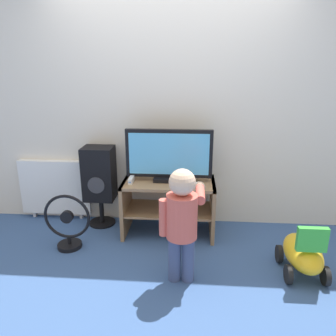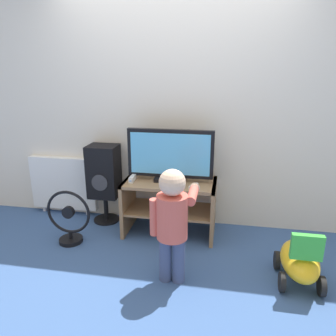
{
  "view_description": "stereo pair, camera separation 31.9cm",
  "coord_description": "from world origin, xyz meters",
  "px_view_note": "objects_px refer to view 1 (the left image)",
  "views": [
    {
      "loc": [
        0.24,
        -2.89,
        1.7
      ],
      "look_at": [
        0.0,
        0.15,
        0.75
      ],
      "focal_mm": 35.0,
      "sensor_mm": 36.0,
      "label": 1
    },
    {
      "loc": [
        0.55,
        -2.85,
        1.7
      ],
      "look_at": [
        0.0,
        0.15,
        0.75
      ],
      "focal_mm": 35.0,
      "sensor_mm": 36.0,
      "label": 2
    }
  ],
  "objects_px": {
    "speaker_tower": "(99,176)",
    "ride_on_toy": "(303,253)",
    "television": "(169,156)",
    "game_console": "(131,179)",
    "radiator": "(55,187)",
    "remote_primary": "(194,185)",
    "floor_fan": "(68,224)",
    "child": "(182,217)"
  },
  "relations": [
    {
      "from": "speaker_tower",
      "to": "ride_on_toy",
      "type": "height_order",
      "value": "speaker_tower"
    },
    {
      "from": "remote_primary",
      "to": "child",
      "type": "height_order",
      "value": "child"
    },
    {
      "from": "game_console",
      "to": "speaker_tower",
      "type": "distance_m",
      "value": 0.44
    },
    {
      "from": "speaker_tower",
      "to": "game_console",
      "type": "bearing_deg",
      "value": -26.51
    },
    {
      "from": "remote_primary",
      "to": "speaker_tower",
      "type": "height_order",
      "value": "speaker_tower"
    },
    {
      "from": "television",
      "to": "child",
      "type": "height_order",
      "value": "television"
    },
    {
      "from": "remote_primary",
      "to": "ride_on_toy",
      "type": "height_order",
      "value": "remote_primary"
    },
    {
      "from": "television",
      "to": "floor_fan",
      "type": "distance_m",
      "value": 1.19
    },
    {
      "from": "game_console",
      "to": "radiator",
      "type": "bearing_deg",
      "value": 161.88
    },
    {
      "from": "television",
      "to": "remote_primary",
      "type": "height_order",
      "value": "television"
    },
    {
      "from": "radiator",
      "to": "child",
      "type": "bearing_deg",
      "value": -35.34
    },
    {
      "from": "television",
      "to": "ride_on_toy",
      "type": "distance_m",
      "value": 1.5
    },
    {
      "from": "game_console",
      "to": "television",
      "type": "bearing_deg",
      "value": 11.01
    },
    {
      "from": "television",
      "to": "ride_on_toy",
      "type": "height_order",
      "value": "television"
    },
    {
      "from": "television",
      "to": "game_console",
      "type": "xyz_separation_m",
      "value": [
        -0.38,
        -0.07,
        -0.23
      ]
    },
    {
      "from": "remote_primary",
      "to": "radiator",
      "type": "xyz_separation_m",
      "value": [
        -1.58,
        0.38,
        -0.22
      ]
    },
    {
      "from": "game_console",
      "to": "floor_fan",
      "type": "xyz_separation_m",
      "value": [
        -0.57,
        -0.33,
        -0.36
      ]
    },
    {
      "from": "game_console",
      "to": "floor_fan",
      "type": "bearing_deg",
      "value": -149.86
    },
    {
      "from": "speaker_tower",
      "to": "ride_on_toy",
      "type": "distance_m",
      "value": 2.14
    },
    {
      "from": "radiator",
      "to": "ride_on_toy",
      "type": "bearing_deg",
      "value": -19.69
    },
    {
      "from": "child",
      "to": "ride_on_toy",
      "type": "distance_m",
      "value": 1.1
    },
    {
      "from": "game_console",
      "to": "radiator",
      "type": "xyz_separation_m",
      "value": [
        -0.95,
        0.31,
        -0.23
      ]
    },
    {
      "from": "game_console",
      "to": "ride_on_toy",
      "type": "bearing_deg",
      "value": -20.63
    },
    {
      "from": "remote_primary",
      "to": "ride_on_toy",
      "type": "xyz_separation_m",
      "value": [
        0.93,
        -0.52,
        -0.4
      ]
    },
    {
      "from": "radiator",
      "to": "remote_primary",
      "type": "bearing_deg",
      "value": -13.61
    },
    {
      "from": "child",
      "to": "radiator",
      "type": "bearing_deg",
      "value": 144.66
    },
    {
      "from": "floor_fan",
      "to": "radiator",
      "type": "distance_m",
      "value": 0.76
    },
    {
      "from": "television",
      "to": "speaker_tower",
      "type": "relative_size",
      "value": 0.98
    },
    {
      "from": "ride_on_toy",
      "to": "speaker_tower",
      "type": "bearing_deg",
      "value": 158.15
    },
    {
      "from": "television",
      "to": "floor_fan",
      "type": "bearing_deg",
      "value": -156.85
    },
    {
      "from": "speaker_tower",
      "to": "ride_on_toy",
      "type": "relative_size",
      "value": 1.59
    },
    {
      "from": "ride_on_toy",
      "to": "radiator",
      "type": "relative_size",
      "value": 0.7
    },
    {
      "from": "speaker_tower",
      "to": "floor_fan",
      "type": "bearing_deg",
      "value": -109.08
    },
    {
      "from": "ride_on_toy",
      "to": "floor_fan",
      "type": "bearing_deg",
      "value": 173.17
    },
    {
      "from": "child",
      "to": "television",
      "type": "bearing_deg",
      "value": 101.45
    },
    {
      "from": "remote_primary",
      "to": "floor_fan",
      "type": "bearing_deg",
      "value": -167.84
    },
    {
      "from": "speaker_tower",
      "to": "floor_fan",
      "type": "relative_size",
      "value": 1.6
    },
    {
      "from": "game_console",
      "to": "radiator",
      "type": "height_order",
      "value": "radiator"
    },
    {
      "from": "speaker_tower",
      "to": "radiator",
      "type": "xyz_separation_m",
      "value": [
        -0.56,
        0.12,
        -0.2
      ]
    },
    {
      "from": "ride_on_toy",
      "to": "radiator",
      "type": "xyz_separation_m",
      "value": [
        -2.51,
        0.9,
        0.18
      ]
    },
    {
      "from": "game_console",
      "to": "child",
      "type": "relative_size",
      "value": 0.19
    },
    {
      "from": "remote_primary",
      "to": "speaker_tower",
      "type": "xyz_separation_m",
      "value": [
        -1.02,
        0.27,
        -0.02
      ]
    }
  ]
}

